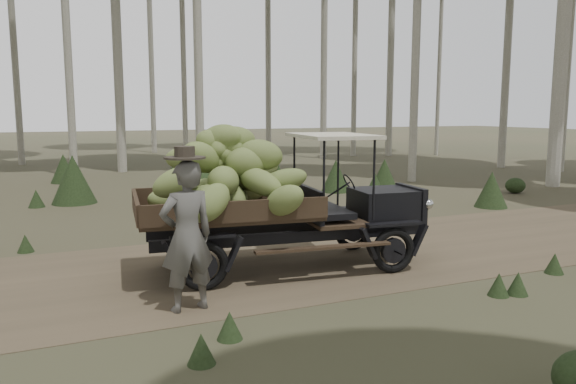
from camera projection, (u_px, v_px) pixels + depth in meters
name	position (u px, v px, depth m)	size (l,w,h in m)	color
ground	(182.00, 274.00, 8.11)	(120.00, 120.00, 0.00)	#473D2B
dirt_track	(182.00, 273.00, 8.11)	(70.00, 4.00, 0.01)	brown
banana_truck	(252.00, 184.00, 8.02)	(4.49, 2.43, 2.20)	black
farmer	(187.00, 234.00, 6.49)	(0.71, 0.54, 1.94)	#524F4B
undergrowth	(38.00, 240.00, 8.05)	(22.36, 23.18, 1.26)	#233319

